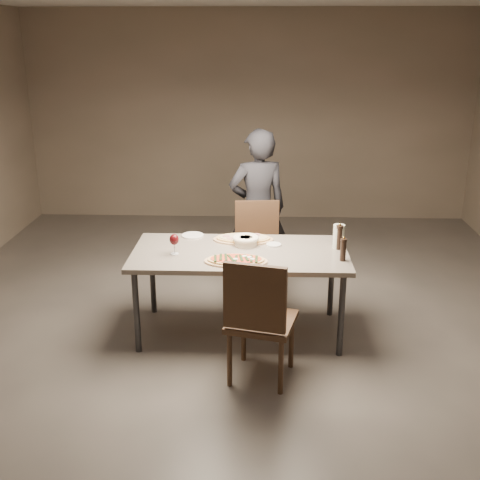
{
  "coord_description": "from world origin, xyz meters",
  "views": [
    {
      "loc": [
        0.17,
        -4.71,
        2.48
      ],
      "look_at": [
        0.0,
        0.0,
        0.85
      ],
      "focal_mm": 45.0,
      "sensor_mm": 36.0,
      "label": 1
    }
  ],
  "objects_px": {
    "ham_pizza": "(243,239)",
    "chair_near": "(259,315)",
    "zucchini_pizza": "(236,260)",
    "chair_far": "(258,245)",
    "pepper_mill_left": "(343,249)",
    "diner": "(258,209)",
    "carafe": "(339,236)",
    "dining_table": "(240,258)",
    "bread_basket": "(246,240)"
  },
  "relations": [
    {
      "from": "dining_table",
      "to": "pepper_mill_left",
      "type": "height_order",
      "value": "pepper_mill_left"
    },
    {
      "from": "pepper_mill_left",
      "to": "chair_far",
      "type": "xyz_separation_m",
      "value": [
        -0.69,
        0.96,
        -0.32
      ]
    },
    {
      "from": "dining_table",
      "to": "pepper_mill_left",
      "type": "xyz_separation_m",
      "value": [
        0.83,
        -0.19,
        0.15
      ]
    },
    {
      "from": "zucchini_pizza",
      "to": "carafe",
      "type": "distance_m",
      "value": 0.93
    },
    {
      "from": "chair_near",
      "to": "carafe",
      "type": "bearing_deg",
      "value": 67.86
    },
    {
      "from": "zucchini_pizza",
      "to": "chair_far",
      "type": "distance_m",
      "value": 1.07
    },
    {
      "from": "zucchini_pizza",
      "to": "chair_far",
      "type": "relative_size",
      "value": 0.54
    },
    {
      "from": "zucchini_pizza",
      "to": "ham_pizza",
      "type": "xyz_separation_m",
      "value": [
        0.04,
        0.53,
        -0.0
      ]
    },
    {
      "from": "zucchini_pizza",
      "to": "chair_near",
      "type": "xyz_separation_m",
      "value": [
        0.19,
        -0.55,
        -0.21
      ]
    },
    {
      "from": "diner",
      "to": "bread_basket",
      "type": "bearing_deg",
      "value": 69.74
    },
    {
      "from": "chair_far",
      "to": "diner",
      "type": "height_order",
      "value": "diner"
    },
    {
      "from": "zucchini_pizza",
      "to": "chair_near",
      "type": "relative_size",
      "value": 0.51
    },
    {
      "from": "diner",
      "to": "chair_far",
      "type": "bearing_deg",
      "value": 76.3
    },
    {
      "from": "zucchini_pizza",
      "to": "ham_pizza",
      "type": "height_order",
      "value": "zucchini_pizza"
    },
    {
      "from": "dining_table",
      "to": "chair_near",
      "type": "xyz_separation_m",
      "value": [
        0.16,
        -0.8,
        -0.14
      ]
    },
    {
      "from": "bread_basket",
      "to": "diner",
      "type": "bearing_deg",
      "value": 84.26
    },
    {
      "from": "chair_far",
      "to": "zucchini_pizza",
      "type": "bearing_deg",
      "value": 76.44
    },
    {
      "from": "dining_table",
      "to": "zucchini_pizza",
      "type": "bearing_deg",
      "value": -94.83
    },
    {
      "from": "ham_pizza",
      "to": "chair_near",
      "type": "distance_m",
      "value": 1.11
    },
    {
      "from": "chair_near",
      "to": "pepper_mill_left",
      "type": "bearing_deg",
      "value": 56.52
    },
    {
      "from": "carafe",
      "to": "zucchini_pizza",
      "type": "bearing_deg",
      "value": -156.54
    },
    {
      "from": "bread_basket",
      "to": "chair_near",
      "type": "distance_m",
      "value": 0.99
    },
    {
      "from": "ham_pizza",
      "to": "diner",
      "type": "height_order",
      "value": "diner"
    },
    {
      "from": "chair_near",
      "to": "diner",
      "type": "distance_m",
      "value": 1.9
    },
    {
      "from": "zucchini_pizza",
      "to": "pepper_mill_left",
      "type": "relative_size",
      "value": 2.48
    },
    {
      "from": "pepper_mill_left",
      "to": "chair_near",
      "type": "xyz_separation_m",
      "value": [
        -0.67,
        -0.61,
        -0.29
      ]
    },
    {
      "from": "pepper_mill_left",
      "to": "chair_far",
      "type": "bearing_deg",
      "value": 125.67
    },
    {
      "from": "chair_near",
      "to": "diner",
      "type": "xyz_separation_m",
      "value": [
        -0.03,
        1.88,
        0.25
      ]
    },
    {
      "from": "pepper_mill_left",
      "to": "chair_near",
      "type": "height_order",
      "value": "chair_near"
    },
    {
      "from": "bread_basket",
      "to": "diner",
      "type": "xyz_separation_m",
      "value": [
        0.09,
        0.93,
        0.01
      ]
    },
    {
      "from": "dining_table",
      "to": "chair_far",
      "type": "distance_m",
      "value": 0.8
    },
    {
      "from": "ham_pizza",
      "to": "diner",
      "type": "bearing_deg",
      "value": 62.62
    },
    {
      "from": "ham_pizza",
      "to": "chair_far",
      "type": "height_order",
      "value": "chair_far"
    },
    {
      "from": "zucchini_pizza",
      "to": "chair_near",
      "type": "distance_m",
      "value": 0.62
    },
    {
      "from": "dining_table",
      "to": "zucchini_pizza",
      "type": "xyz_separation_m",
      "value": [
        -0.02,
        -0.25,
        0.07
      ]
    },
    {
      "from": "dining_table",
      "to": "chair_far",
      "type": "height_order",
      "value": "chair_far"
    },
    {
      "from": "pepper_mill_left",
      "to": "diner",
      "type": "relative_size",
      "value": 0.13
    },
    {
      "from": "pepper_mill_left",
      "to": "carafe",
      "type": "xyz_separation_m",
      "value": [
        -0.0,
        0.3,
        0.01
      ]
    },
    {
      "from": "chair_near",
      "to": "ham_pizza",
      "type": "bearing_deg",
      "value": 111.53
    },
    {
      "from": "ham_pizza",
      "to": "chair_near",
      "type": "bearing_deg",
      "value": -101.3
    },
    {
      "from": "carafe",
      "to": "chair_far",
      "type": "bearing_deg",
      "value": 136.36
    },
    {
      "from": "chair_far",
      "to": "carafe",
      "type": "bearing_deg",
      "value": 131.84
    },
    {
      "from": "ham_pizza",
      "to": "zucchini_pizza",
      "type": "bearing_deg",
      "value": -113.25
    },
    {
      "from": "pepper_mill_left",
      "to": "dining_table",
      "type": "bearing_deg",
      "value": 167.31
    },
    {
      "from": "diner",
      "to": "chair_near",
      "type": "bearing_deg",
      "value": 76.3
    },
    {
      "from": "dining_table",
      "to": "bread_basket",
      "type": "distance_m",
      "value": 0.19
    },
    {
      "from": "carafe",
      "to": "ham_pizza",
      "type": "bearing_deg",
      "value": 168.55
    },
    {
      "from": "pepper_mill_left",
      "to": "diner",
      "type": "height_order",
      "value": "diner"
    },
    {
      "from": "pepper_mill_left",
      "to": "carafe",
      "type": "height_order",
      "value": "same"
    },
    {
      "from": "dining_table",
      "to": "zucchini_pizza",
      "type": "relative_size",
      "value": 3.55
    }
  ]
}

